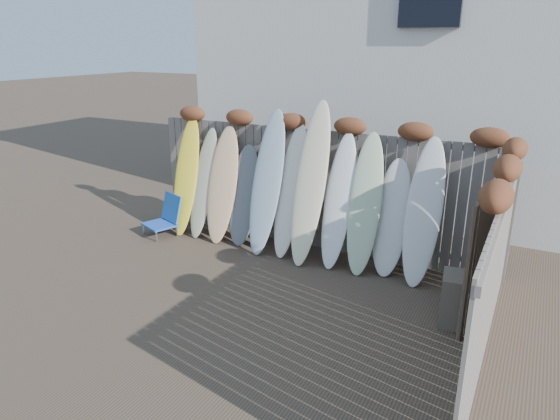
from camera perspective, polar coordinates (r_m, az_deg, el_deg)
The scene contains 18 objects.
ground at distance 6.74m, azimuth -4.87°, elevation -11.01°, with size 80.00×80.00×0.00m, color #493A2D.
back_fence at distance 8.23m, azimuth 4.27°, elevation 3.51°, with size 6.05×0.28×2.24m.
right_fence at distance 5.59m, azimuth 23.32°, elevation -5.98°, with size 0.28×4.40×2.24m.
house at distance 11.71m, azimuth 15.17°, elevation 17.46°, with size 8.50×5.50×6.33m.
beach_chair at distance 9.26m, azimuth -12.94°, elevation -0.69°, with size 0.71×0.73×0.72m.
wooden_crate at distance 6.60m, azimuth 20.32°, elevation -9.69°, with size 0.56×0.46×0.65m, color #6B5750.
lattice_panel at distance 6.50m, azimuth 21.75°, elevation -5.33°, with size 0.05×1.11×1.67m, color brown.
surfboard_0 at distance 9.13m, azimuth -10.67°, elevation 3.83°, with size 0.45×0.07×2.16m, color yellow.
surfboard_1 at distance 8.93m, azimuth -8.72°, elevation 3.04°, with size 0.45×0.07×1.98m, color beige.
surfboard_2 at distance 8.67m, azimuth -6.58°, elevation 2.87°, with size 0.54×0.07×2.05m, color #E8B57A.
surfboard_3 at distance 8.54m, azimuth -4.18°, elevation 1.69°, with size 0.54×0.07×1.75m, color slate.
surfboard_4 at distance 8.13m, azimuth -1.50°, elevation 3.16°, with size 0.52×0.07×2.41m, color #9BB3C7.
surfboard_5 at distance 8.01m, azimuth 1.19°, elevation 2.16°, with size 0.46×0.07×2.19m, color white.
surfboard_6 at distance 7.73m, azimuth 3.51°, elevation 3.02°, with size 0.50×0.07×2.60m, color #FEF2C3.
surfboard_7 at distance 7.67m, azimuth 6.70°, elevation 1.02°, with size 0.45×0.07×2.12m, color white.
surfboard_8 at distance 7.53m, azimuth 9.69°, elevation 0.67°, with size 0.48×0.07×2.16m, color beige.
surfboard_9 at distance 7.56m, azimuth 12.62°, elevation -0.87°, with size 0.52×0.07×1.78m, color silver.
surfboard_10 at distance 7.34m, azimuth 16.10°, elevation -0.27°, with size 0.50×0.07×2.16m, color silver.
Camera 1 is at (3.23, -4.89, 3.34)m, focal length 32.00 mm.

